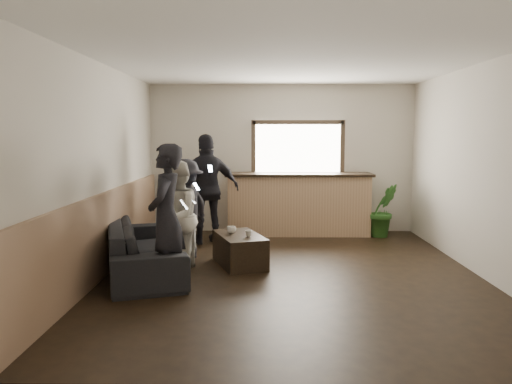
{
  "coord_description": "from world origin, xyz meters",
  "views": [
    {
      "loc": [
        -0.39,
        -6.54,
        1.87
      ],
      "look_at": [
        -0.47,
        0.4,
        1.06
      ],
      "focal_mm": 35.0,
      "sensor_mm": 36.0,
      "label": 1
    }
  ],
  "objects_px": {
    "bar_counter": "(298,200)",
    "person_d": "(208,189)",
    "potted_plant": "(383,210)",
    "cup_a": "(231,230)",
    "person_a": "(166,217)",
    "sofa": "(144,248)",
    "person_b": "(177,217)",
    "cup_b": "(248,234)",
    "coffee_table": "(240,250)",
    "person_c": "(185,209)"
  },
  "relations": [
    {
      "from": "sofa",
      "to": "person_b",
      "type": "distance_m",
      "value": 0.62
    },
    {
      "from": "bar_counter",
      "to": "person_d",
      "type": "distance_m",
      "value": 1.82
    },
    {
      "from": "person_b",
      "to": "cup_b",
      "type": "bearing_deg",
      "value": 107.29
    },
    {
      "from": "coffee_table",
      "to": "person_c",
      "type": "distance_m",
      "value": 1.06
    },
    {
      "from": "person_d",
      "to": "sofa",
      "type": "bearing_deg",
      "value": 51.5
    },
    {
      "from": "cup_b",
      "to": "person_a",
      "type": "relative_size",
      "value": 0.05
    },
    {
      "from": "bar_counter",
      "to": "coffee_table",
      "type": "bearing_deg",
      "value": -113.99
    },
    {
      "from": "cup_b",
      "to": "person_c",
      "type": "relative_size",
      "value": 0.06
    },
    {
      "from": "potted_plant",
      "to": "person_a",
      "type": "bearing_deg",
      "value": -137.21
    },
    {
      "from": "coffee_table",
      "to": "person_c",
      "type": "height_order",
      "value": "person_c"
    },
    {
      "from": "cup_b",
      "to": "person_d",
      "type": "distance_m",
      "value": 1.82
    },
    {
      "from": "sofa",
      "to": "person_a",
      "type": "relative_size",
      "value": 1.31
    },
    {
      "from": "bar_counter",
      "to": "person_d",
      "type": "height_order",
      "value": "bar_counter"
    },
    {
      "from": "cup_a",
      "to": "potted_plant",
      "type": "height_order",
      "value": "potted_plant"
    },
    {
      "from": "coffee_table",
      "to": "person_a",
      "type": "height_order",
      "value": "person_a"
    },
    {
      "from": "potted_plant",
      "to": "person_d",
      "type": "xyz_separation_m",
      "value": [
        -3.14,
        -0.56,
        0.45
      ]
    },
    {
      "from": "person_b",
      "to": "potted_plant",
      "type": "bearing_deg",
      "value": 129.93
    },
    {
      "from": "potted_plant",
      "to": "person_c",
      "type": "height_order",
      "value": "person_c"
    },
    {
      "from": "bar_counter",
      "to": "cup_a",
      "type": "bearing_deg",
      "value": -117.69
    },
    {
      "from": "cup_a",
      "to": "cup_b",
      "type": "relative_size",
      "value": 1.36
    },
    {
      "from": "coffee_table",
      "to": "cup_a",
      "type": "bearing_deg",
      "value": 138.77
    },
    {
      "from": "bar_counter",
      "to": "person_c",
      "type": "relative_size",
      "value": 1.8
    },
    {
      "from": "coffee_table",
      "to": "potted_plant",
      "type": "xyz_separation_m",
      "value": [
        2.53,
        2.02,
        0.27
      ]
    },
    {
      "from": "cup_a",
      "to": "cup_b",
      "type": "height_order",
      "value": "cup_a"
    },
    {
      "from": "coffee_table",
      "to": "person_a",
      "type": "distance_m",
      "value": 1.52
    },
    {
      "from": "cup_a",
      "to": "person_b",
      "type": "relative_size",
      "value": 0.08
    },
    {
      "from": "person_a",
      "to": "person_c",
      "type": "relative_size",
      "value": 1.17
    },
    {
      "from": "sofa",
      "to": "cup_a",
      "type": "xyz_separation_m",
      "value": [
        1.16,
        0.51,
        0.16
      ]
    },
    {
      "from": "bar_counter",
      "to": "cup_b",
      "type": "distance_m",
      "value": 2.55
    },
    {
      "from": "bar_counter",
      "to": "cup_b",
      "type": "relative_size",
      "value": 28.76
    },
    {
      "from": "cup_b",
      "to": "person_d",
      "type": "bearing_deg",
      "value": 114.72
    },
    {
      "from": "sofa",
      "to": "coffee_table",
      "type": "distance_m",
      "value": 1.35
    },
    {
      "from": "cup_a",
      "to": "cup_b",
      "type": "bearing_deg",
      "value": -45.24
    },
    {
      "from": "person_a",
      "to": "person_b",
      "type": "distance_m",
      "value": 0.74
    },
    {
      "from": "potted_plant",
      "to": "cup_a",
      "type": "bearing_deg",
      "value": -144.24
    },
    {
      "from": "sofa",
      "to": "potted_plant",
      "type": "xyz_separation_m",
      "value": [
        3.81,
        2.42,
        0.15
      ]
    },
    {
      "from": "coffee_table",
      "to": "person_b",
      "type": "bearing_deg",
      "value": -156.29
    },
    {
      "from": "person_c",
      "to": "potted_plant",
      "type": "bearing_deg",
      "value": 146.15
    },
    {
      "from": "person_d",
      "to": "person_c",
      "type": "bearing_deg",
      "value": 59.71
    },
    {
      "from": "sofa",
      "to": "cup_a",
      "type": "height_order",
      "value": "sofa"
    },
    {
      "from": "sofa",
      "to": "person_d",
      "type": "xyz_separation_m",
      "value": [
        0.68,
        1.85,
        0.6
      ]
    },
    {
      "from": "person_d",
      "to": "potted_plant",
      "type": "bearing_deg",
      "value": 171.7
    },
    {
      "from": "cup_b",
      "to": "bar_counter",
      "type": "bearing_deg",
      "value": 70.06
    },
    {
      "from": "cup_a",
      "to": "person_d",
      "type": "relative_size",
      "value": 0.07
    },
    {
      "from": "coffee_table",
      "to": "sofa",
      "type": "bearing_deg",
      "value": -162.66
    },
    {
      "from": "cup_a",
      "to": "person_c",
      "type": "xyz_separation_m",
      "value": [
        -0.71,
        0.27,
        0.26
      ]
    },
    {
      "from": "cup_a",
      "to": "person_a",
      "type": "xyz_separation_m",
      "value": [
        -0.71,
        -1.2,
        0.39
      ]
    },
    {
      "from": "sofa",
      "to": "person_a",
      "type": "bearing_deg",
      "value": -164.41
    },
    {
      "from": "person_c",
      "to": "person_b",
      "type": "bearing_deg",
      "value": 30.1
    },
    {
      "from": "coffee_table",
      "to": "person_b",
      "type": "relative_size",
      "value": 0.66
    }
  ]
}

